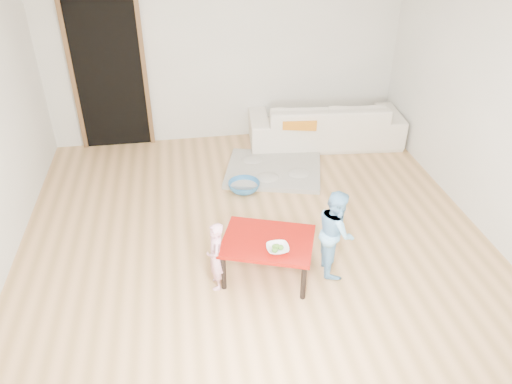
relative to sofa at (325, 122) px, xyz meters
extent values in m
cube|color=#AD814A|center=(-1.38, -2.05, -0.32)|extent=(5.00, 5.00, 0.01)
cube|color=beige|center=(-1.38, 0.45, 0.98)|extent=(5.00, 0.02, 2.60)
cube|color=beige|center=(1.12, -2.05, 0.98)|extent=(0.02, 5.00, 2.60)
imported|color=silver|center=(0.00, 0.00, 0.00)|extent=(2.25, 1.04, 0.64)
cube|color=orange|center=(-0.44, -0.23, 0.16)|extent=(0.54, 0.51, 0.12)
imported|color=white|center=(-1.29, -2.93, 0.13)|extent=(0.21, 0.21, 0.05)
imported|color=pink|center=(-1.85, -2.83, 0.04)|extent=(0.18, 0.26, 0.71)
imported|color=#69B9F4|center=(-0.69, -2.76, 0.13)|extent=(0.37, 0.46, 0.89)
imported|color=teal|center=(-1.36, -1.18, -0.26)|extent=(0.39, 0.39, 0.12)
camera|label=1|loc=(-2.06, -6.43, 2.98)|focal=35.00mm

